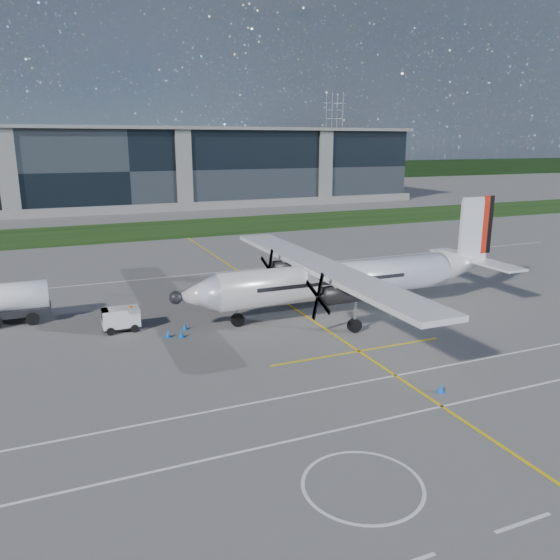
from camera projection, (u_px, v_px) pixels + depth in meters
ground at (165, 238)px, 74.20m from camera, size 400.00×400.00×0.00m
grass_strip at (154, 230)px, 81.34m from camera, size 400.00×18.00×0.04m
terminal_building at (123, 169)px, 108.08m from camera, size 120.00×20.00×15.00m
tree_line at (98, 175)px, 162.77m from camera, size 400.00×6.00×6.00m
pylon_east at (334, 136)px, 200.76m from camera, size 9.00×4.60×30.00m
yellow_taxiway_centerline at (266, 290)px, 48.54m from camera, size 0.20×70.00×0.01m
white_lane_line at (391, 418)px, 25.98m from camera, size 90.00×0.15×0.01m
turboprop_aircraft at (350, 258)px, 41.27m from camera, size 27.15×28.15×8.45m
baggage_tug at (121, 319)px, 37.85m from camera, size 2.68×1.61×1.61m
ground_crew_person at (132, 316)px, 38.06m from camera, size 0.76×0.92×1.95m
safety_cone_portwing at (441, 388)px, 28.59m from camera, size 0.36×0.36×0.50m
safety_cone_nose_stbd at (185, 326)px, 38.15m from camera, size 0.36×0.36×0.50m
safety_cone_fwd at (168, 334)px, 36.63m from camera, size 0.36×0.36×0.50m
safety_cone_nose_port at (182, 334)px, 36.63m from camera, size 0.36×0.36×0.50m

